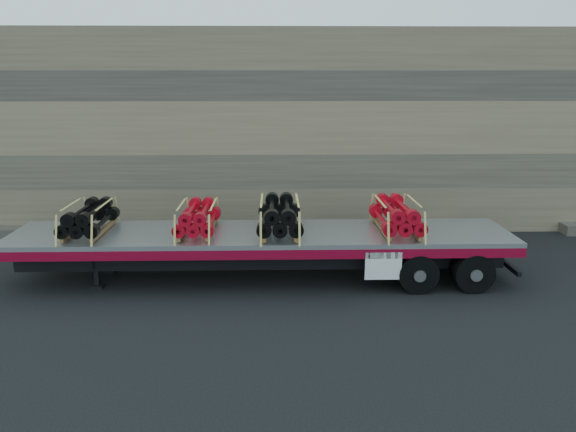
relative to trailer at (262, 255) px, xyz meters
name	(u,v)px	position (x,y,z in m)	size (l,w,h in m)	color
ground	(229,285)	(-0.88, -0.47, -0.67)	(120.00, 120.00, 0.00)	black
rock_wall	(240,130)	(-0.88, 6.03, 2.83)	(44.00, 3.00, 7.00)	#7A6B54
trailer	(262,255)	(0.00, 0.00, 0.00)	(13.41, 2.58, 1.34)	#AFB2B7
bundle_front	(89,219)	(-4.60, 0.00, 1.05)	(1.07, 2.13, 0.76)	black
bundle_midfront	(198,219)	(-1.70, 0.00, 1.04)	(1.04, 2.08, 0.74)	red
bundle_midrear	(280,217)	(0.49, 0.00, 1.09)	(1.17, 2.34, 0.83)	black
bundle_rear	(396,216)	(3.65, 0.00, 1.07)	(1.13, 2.25, 0.80)	red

